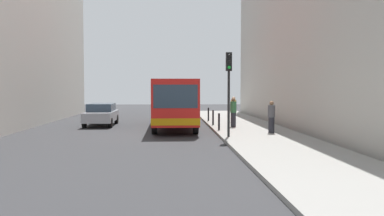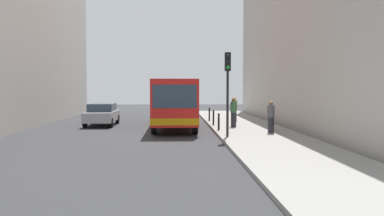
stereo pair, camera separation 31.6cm
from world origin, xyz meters
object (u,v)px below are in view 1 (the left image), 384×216
at_px(bollard_near, 219,122).
at_px(pedestrian_mid_sidewalk, 233,112).
at_px(bollard_mid, 213,118).
at_px(bollard_far, 208,114).
at_px(bus, 174,100).
at_px(pedestrian_near_signal, 271,117).
at_px(pedestrian_far_sidewalk, 234,109).
at_px(car_beside_bus, 101,114).
at_px(traffic_light, 229,78).

bearing_deg(bollard_near, pedestrian_mid_sidewalk, 59.79).
height_order(bollard_mid, bollard_far, same).
distance_m(bus, pedestrian_near_signal, 7.21).
relative_size(bollard_far, pedestrian_near_signal, 0.56).
distance_m(pedestrian_near_signal, pedestrian_far_sidewalk, 7.05).
height_order(pedestrian_near_signal, pedestrian_mid_sidewalk, pedestrian_mid_sidewalk).
relative_size(car_beside_bus, pedestrian_mid_sidewalk, 2.47).
bearing_deg(bollard_far, car_beside_bus, -167.58).
relative_size(bollard_near, pedestrian_mid_sidewalk, 0.53).
bearing_deg(pedestrian_mid_sidewalk, bus, 162.36).
xyz_separation_m(bollard_mid, pedestrian_mid_sidewalk, (1.10, -1.30, 0.42)).
xyz_separation_m(bus, bollard_near, (2.50, -3.49, -1.10)).
bearing_deg(bollard_far, traffic_light, -89.40).
bearing_deg(bollard_mid, car_beside_bus, 167.92).
bearing_deg(bollard_near, traffic_light, -88.15).
height_order(bus, traffic_light, traffic_light).
relative_size(traffic_light, bollard_mid, 4.32).
bearing_deg(bollard_near, bollard_far, 90.00).
distance_m(bollard_near, bollard_mid, 3.19).
bearing_deg(bollard_near, pedestrian_near_signal, -30.87).
bearing_deg(pedestrian_near_signal, traffic_light, 36.83).
xyz_separation_m(car_beside_bus, pedestrian_far_sidewalk, (9.02, 0.67, 0.25)).
xyz_separation_m(bollard_far, pedestrian_mid_sidewalk, (1.10, -4.49, 0.42)).
bearing_deg(bus, bollard_near, 125.37).
bearing_deg(traffic_light, bollard_near, 91.85).
relative_size(bus, pedestrian_mid_sidewalk, 6.19).
height_order(car_beside_bus, pedestrian_mid_sidewalk, pedestrian_mid_sidewalk).
xyz_separation_m(bus, pedestrian_near_signal, (5.10, -5.04, -0.73)).
height_order(traffic_light, pedestrian_far_sidewalk, traffic_light).
relative_size(car_beside_bus, bollard_mid, 4.64).
xyz_separation_m(bus, pedestrian_mid_sidewalk, (3.60, -1.59, -0.68)).
distance_m(car_beside_bus, pedestrian_far_sidewalk, 9.05).
height_order(bus, bollard_near, bus).
distance_m(traffic_light, pedestrian_mid_sidewalk, 5.46).
xyz_separation_m(traffic_light, pedestrian_near_signal, (2.50, 1.54, -2.01)).
distance_m(bollard_far, pedestrian_far_sidewalk, 1.96).
xyz_separation_m(bollard_near, bollard_far, (0.00, 6.39, 0.00)).
height_order(car_beside_bus, bollard_near, car_beside_bus).
bearing_deg(pedestrian_far_sidewalk, pedestrian_mid_sidewalk, -90.82).
distance_m(bollard_near, pedestrian_mid_sidewalk, 2.23).
bearing_deg(traffic_light, pedestrian_mid_sidewalk, 78.62).
height_order(bollard_near, pedestrian_far_sidewalk, pedestrian_far_sidewalk).
bearing_deg(pedestrian_mid_sidewalk, pedestrian_far_sidewalk, 87.14).
relative_size(bollard_mid, pedestrian_mid_sidewalk, 0.53).
height_order(bollard_far, pedestrian_far_sidewalk, pedestrian_far_sidewalk).
relative_size(traffic_light, pedestrian_mid_sidewalk, 2.30).
xyz_separation_m(pedestrian_near_signal, pedestrian_mid_sidewalk, (-1.50, 3.45, 0.05)).
bearing_deg(pedestrian_far_sidewalk, car_beside_bus, -167.52).
height_order(bollard_mid, pedestrian_far_sidewalk, pedestrian_far_sidewalk).
relative_size(traffic_light, pedestrian_far_sidewalk, 2.32).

